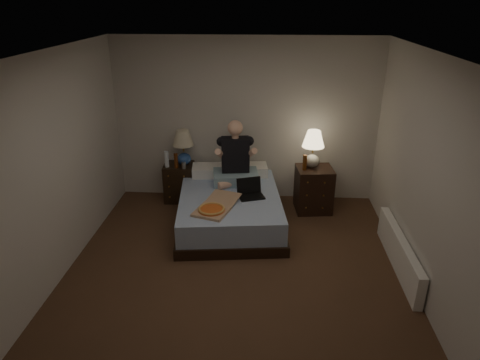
# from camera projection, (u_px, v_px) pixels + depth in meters

# --- Properties ---
(floor) EXTENTS (4.00, 4.50, 0.00)m
(floor) POSITION_uv_depth(u_px,v_px,m) (235.00, 278.00, 4.94)
(floor) COLOR brown
(floor) RESTS_ON ground
(ceiling) EXTENTS (4.00, 4.50, 0.00)m
(ceiling) POSITION_uv_depth(u_px,v_px,m) (234.00, 55.00, 3.95)
(ceiling) COLOR white
(ceiling) RESTS_ON ground
(wall_back) EXTENTS (4.00, 0.00, 2.50)m
(wall_back) POSITION_uv_depth(u_px,v_px,m) (246.00, 121.00, 6.51)
(wall_back) COLOR silver
(wall_back) RESTS_ON ground
(wall_front) EXTENTS (4.00, 0.00, 2.50)m
(wall_front) POSITION_uv_depth(u_px,v_px,m) (204.00, 337.00, 2.39)
(wall_front) COLOR silver
(wall_front) RESTS_ON ground
(wall_left) EXTENTS (0.00, 4.50, 2.50)m
(wall_left) POSITION_uv_depth(u_px,v_px,m) (48.00, 174.00, 4.56)
(wall_left) COLOR silver
(wall_left) RESTS_ON ground
(wall_right) EXTENTS (0.00, 4.50, 2.50)m
(wall_right) POSITION_uv_depth(u_px,v_px,m) (431.00, 184.00, 4.33)
(wall_right) COLOR silver
(wall_right) RESTS_ON ground
(bed) EXTENTS (1.57, 1.98, 0.46)m
(bed) POSITION_uv_depth(u_px,v_px,m) (230.00, 208.00, 6.06)
(bed) COLOR #6286C4
(bed) RESTS_ON floor
(nightstand_left) EXTENTS (0.48, 0.43, 0.59)m
(nightstand_left) POSITION_uv_depth(u_px,v_px,m) (180.00, 182.00, 6.75)
(nightstand_left) COLOR black
(nightstand_left) RESTS_ON floor
(nightstand_right) EXTENTS (0.57, 0.52, 0.68)m
(nightstand_right) POSITION_uv_depth(u_px,v_px,m) (314.00, 189.00, 6.40)
(nightstand_right) COLOR black
(nightstand_right) RESTS_ON floor
(lamp_left) EXTENTS (0.35, 0.35, 0.56)m
(lamp_left) POSITION_uv_depth(u_px,v_px,m) (183.00, 148.00, 6.52)
(lamp_left) COLOR #294D97
(lamp_left) RESTS_ON nightstand_left
(lamp_right) EXTENTS (0.35, 0.35, 0.56)m
(lamp_right) POSITION_uv_depth(u_px,v_px,m) (313.00, 149.00, 6.21)
(lamp_right) COLOR #96978F
(lamp_right) RESTS_ON nightstand_right
(water_bottle) EXTENTS (0.07, 0.07, 0.25)m
(water_bottle) POSITION_uv_depth(u_px,v_px,m) (167.00, 159.00, 6.50)
(water_bottle) COLOR white
(water_bottle) RESTS_ON nightstand_left
(soda_can) EXTENTS (0.07, 0.07, 0.10)m
(soda_can) POSITION_uv_depth(u_px,v_px,m) (184.00, 165.00, 6.47)
(soda_can) COLOR #A4A5A0
(soda_can) RESTS_ON nightstand_left
(beer_bottle_left) EXTENTS (0.06, 0.06, 0.23)m
(beer_bottle_left) POSITION_uv_depth(u_px,v_px,m) (176.00, 161.00, 6.47)
(beer_bottle_left) COLOR #54270C
(beer_bottle_left) RESTS_ON nightstand_left
(beer_bottle_right) EXTENTS (0.06, 0.06, 0.23)m
(beer_bottle_right) POSITION_uv_depth(u_px,v_px,m) (305.00, 162.00, 6.17)
(beer_bottle_right) COLOR #5F2F0D
(beer_bottle_right) RESTS_ON nightstand_right
(person) EXTENTS (0.72, 0.60, 0.93)m
(person) POSITION_uv_depth(u_px,v_px,m) (236.00, 153.00, 6.16)
(person) COLOR black
(person) RESTS_ON bed
(laptop) EXTENTS (0.41, 0.38, 0.24)m
(laptop) POSITION_uv_depth(u_px,v_px,m) (251.00, 189.00, 5.82)
(laptop) COLOR black
(laptop) RESTS_ON bed
(pizza_box) EXTENTS (0.62, 0.85, 0.08)m
(pizza_box) POSITION_uv_depth(u_px,v_px,m) (212.00, 210.00, 5.44)
(pizza_box) COLOR tan
(pizza_box) RESTS_ON bed
(radiator) EXTENTS (0.10, 1.60, 0.40)m
(radiator) POSITION_uv_depth(u_px,v_px,m) (399.00, 253.00, 5.07)
(radiator) COLOR white
(radiator) RESTS_ON floor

